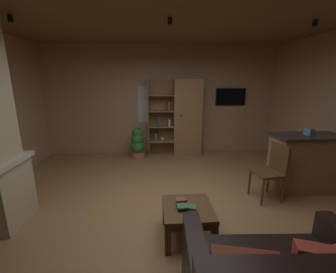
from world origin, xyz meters
The scene contains 17 objects.
floor centered at (0.00, 0.00, -0.01)m, with size 5.97×5.71×0.02m, color #A37A4C.
wall_back centered at (0.00, 2.88, 1.39)m, with size 6.09×0.06×2.79m, color tan.
ceiling centered at (0.00, 0.00, 2.80)m, with size 5.97×5.71×0.02m, color brown.
window_pane_back centered at (-0.30, 2.85, 1.32)m, with size 0.64×0.01×0.93m, color white.
bookshelf_cabinet centered at (0.55, 2.61, 0.97)m, with size 1.36×0.41×1.96m.
kitchen_bar_counter centered at (2.54, 0.51, 0.51)m, with size 1.41×0.57×1.01m.
tissue_box centered at (2.41, 0.52, 1.06)m, with size 0.12×0.12×0.11m, color #598CBF.
coffee_table centered at (0.18, -0.57, 0.32)m, with size 0.60×0.62×0.41m.
table_book_0 centered at (0.22, -0.60, 0.42)m, with size 0.10×0.10×0.03m, color #387247.
table_book_1 centered at (0.11, -0.61, 0.45)m, with size 0.13×0.11×0.02m, color #387247.
table_book_2 centered at (0.10, -0.50, 0.47)m, with size 0.13×0.09×0.02m, color brown.
dining_chair centered at (1.67, 0.25, 0.53)m, with size 0.47×0.47×0.92m.
potted_floor_plant centered at (-0.63, 2.34, 0.39)m, with size 0.35×0.38×0.79m.
wall_mounted_tv centered at (1.83, 2.82, 1.51)m, with size 0.80×0.06×0.45m.
track_light_spot_0 centered at (-2.15, 0.50, 2.72)m, with size 0.07×0.07×0.09m, color black.
track_light_spot_1 centered at (0.03, 0.47, 2.72)m, with size 0.07×0.07×0.09m, color black.
track_light_spot_2 centered at (2.16, 0.44, 2.72)m, with size 0.07×0.07×0.09m, color black.
Camera 1 is at (-0.22, -2.87, 1.87)m, focal length 23.06 mm.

